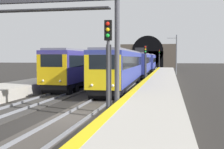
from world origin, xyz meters
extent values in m
plane|color=#282623|center=(0.00, 0.00, 0.00)|extent=(320.00, 320.00, 0.00)
cube|color=#ADA89E|center=(0.00, -3.92, 0.46)|extent=(112.00, 3.51, 0.93)
cube|color=yellow|center=(0.00, -2.42, 0.93)|extent=(112.00, 0.50, 0.01)
cube|color=#423D38|center=(0.00, 0.00, 0.03)|extent=(160.00, 2.77, 0.06)
cube|color=gray|center=(0.00, 0.72, 0.14)|extent=(160.00, 0.07, 0.15)
cube|color=gray|center=(0.00, -0.72, 0.14)|extent=(160.00, 0.07, 0.15)
cube|color=gray|center=(0.00, 3.81, 0.14)|extent=(160.00, 0.07, 0.15)
cube|color=navy|center=(15.10, 0.00, 2.37)|extent=(19.09, 3.17, 2.87)
cube|color=black|center=(15.10, 0.00, 2.85)|extent=(18.33, 3.18, 1.00)
cube|color=slate|center=(15.10, 0.00, 3.90)|extent=(18.51, 2.75, 0.20)
cube|color=black|center=(15.10, 0.00, 0.75)|extent=(18.70, 2.83, 0.49)
cylinder|color=black|center=(6.77, -0.18, 0.44)|extent=(0.94, 2.55, 0.88)
cylinder|color=black|center=(8.57, -0.14, 0.44)|extent=(0.94, 2.55, 0.88)
cylinder|color=black|center=(21.63, 0.14, 0.44)|extent=(0.94, 2.55, 0.88)
cylinder|color=black|center=(23.43, 0.18, 0.44)|extent=(0.94, 2.55, 0.88)
cube|color=yellow|center=(5.55, -0.21, 2.19)|extent=(0.18, 2.64, 2.52)
cube|color=black|center=(5.50, -0.21, 2.94)|extent=(0.08, 1.93, 1.03)
sphere|color=#F2EACC|center=(5.50, -0.97, 1.28)|extent=(0.20, 0.20, 0.20)
sphere|color=#F2EACC|center=(5.47, 0.54, 1.28)|extent=(0.20, 0.20, 0.20)
cube|color=navy|center=(34.69, 0.00, 2.37)|extent=(19.09, 3.17, 2.87)
cube|color=black|center=(34.69, 0.00, 2.83)|extent=(18.33, 3.18, 0.94)
cube|color=slate|center=(34.69, 0.00, 3.90)|extent=(18.51, 2.75, 0.20)
cube|color=black|center=(34.69, 0.00, 0.75)|extent=(18.70, 2.83, 0.49)
cylinder|color=black|center=(26.65, -0.18, 0.44)|extent=(0.94, 2.55, 0.88)
cylinder|color=black|center=(28.45, -0.14, 0.44)|extent=(0.94, 2.55, 0.88)
cylinder|color=black|center=(40.93, 0.14, 0.44)|extent=(0.94, 2.55, 0.88)
cylinder|color=black|center=(42.73, 0.18, 0.44)|extent=(0.94, 2.55, 0.88)
cube|color=navy|center=(54.28, 0.00, 2.37)|extent=(19.09, 3.17, 2.87)
cube|color=black|center=(54.28, 0.00, 2.67)|extent=(18.33, 3.18, 0.98)
cube|color=slate|center=(54.28, 0.00, 3.90)|extent=(18.51, 2.75, 0.20)
cube|color=black|center=(54.28, 0.00, 0.75)|extent=(18.70, 2.83, 0.49)
cylinder|color=black|center=(45.88, -0.19, 0.44)|extent=(0.94, 2.55, 0.88)
cylinder|color=black|center=(47.68, -0.15, 0.44)|extent=(0.94, 2.55, 0.88)
cylinder|color=black|center=(60.87, 0.15, 0.44)|extent=(0.94, 2.55, 0.88)
cylinder|color=black|center=(62.67, 0.19, 0.44)|extent=(0.94, 2.55, 0.88)
cube|color=black|center=(34.69, 0.00, 4.45)|extent=(1.34, 1.68, 0.90)
cube|color=navy|center=(18.22, 4.53, 2.42)|extent=(19.70, 3.29, 2.92)
cube|color=black|center=(18.22, 4.53, 2.94)|extent=(18.92, 3.30, 1.03)
cube|color=slate|center=(18.22, 4.53, 3.98)|extent=(19.10, 2.85, 0.20)
cube|color=black|center=(18.22, 4.53, 0.78)|extent=(19.30, 2.94, 0.51)
cylinder|color=black|center=(9.40, 4.76, 0.46)|extent=(0.98, 2.58, 0.91)
cylinder|color=black|center=(11.20, 4.71, 0.46)|extent=(0.98, 2.58, 0.91)
cylinder|color=black|center=(25.25, 4.35, 0.46)|extent=(0.98, 2.58, 0.91)
cylinder|color=black|center=(27.05, 4.30, 0.46)|extent=(0.98, 2.58, 0.91)
cube|color=#E5B20F|center=(8.37, 4.79, 2.24)|extent=(0.19, 2.67, 2.56)
cube|color=black|center=(8.32, 4.79, 3.00)|extent=(0.09, 1.95, 1.05)
sphere|color=#F2EACC|center=(8.29, 4.02, 1.31)|extent=(0.20, 0.20, 0.20)
sphere|color=#F2EACC|center=(8.33, 5.55, 1.31)|extent=(0.20, 0.20, 0.20)
cube|color=navy|center=(38.48, 4.53, 2.42)|extent=(19.70, 3.29, 2.92)
cube|color=black|center=(38.48, 4.53, 2.80)|extent=(18.92, 3.30, 0.90)
cube|color=slate|center=(38.48, 4.53, 3.98)|extent=(19.10, 2.85, 0.20)
cube|color=black|center=(38.48, 4.53, 0.78)|extent=(19.30, 2.94, 0.51)
cylinder|color=black|center=(29.61, 4.76, 0.46)|extent=(0.98, 2.58, 0.91)
cylinder|color=black|center=(31.41, 4.71, 0.46)|extent=(0.98, 2.58, 0.91)
cylinder|color=black|center=(45.54, 4.35, 0.46)|extent=(0.98, 2.58, 0.91)
cylinder|color=black|center=(47.34, 4.30, 0.46)|extent=(0.98, 2.58, 0.91)
cube|color=navy|center=(58.73, 4.53, 2.42)|extent=(19.70, 3.29, 2.92)
cube|color=black|center=(58.73, 4.53, 2.93)|extent=(18.92, 3.30, 0.90)
cube|color=slate|center=(58.73, 4.53, 3.98)|extent=(19.10, 2.85, 0.20)
cube|color=black|center=(58.73, 4.53, 0.78)|extent=(19.30, 2.94, 0.51)
cylinder|color=black|center=(50.41, 4.75, 0.46)|extent=(0.98, 2.58, 0.91)
cylinder|color=black|center=(52.21, 4.70, 0.46)|extent=(0.98, 2.58, 0.91)
cylinder|color=black|center=(65.26, 4.36, 0.46)|extent=(0.98, 2.58, 0.91)
cylinder|color=black|center=(67.06, 4.32, 0.46)|extent=(0.98, 2.58, 0.91)
cube|color=black|center=(38.48, 4.53, 4.53)|extent=(1.34, 1.70, 0.90)
cylinder|color=#38383D|center=(0.28, -1.74, 2.08)|extent=(0.16, 0.16, 4.15)
cube|color=black|center=(0.28, -1.74, 4.68)|extent=(0.20, 0.38, 1.05)
cube|color=#38383D|center=(0.42, -1.74, 2.08)|extent=(0.04, 0.28, 3.74)
sphere|color=red|center=(0.15, -1.74, 5.00)|extent=(0.20, 0.20, 0.20)
sphere|color=yellow|center=(0.15, -1.74, 4.70)|extent=(0.20, 0.20, 0.20)
sphere|color=green|center=(0.15, -1.74, 4.40)|extent=(0.20, 0.20, 0.20)
cylinder|color=#38383D|center=(24.05, -1.74, 1.89)|extent=(0.16, 0.16, 3.79)
cube|color=black|center=(24.05, -1.74, 4.31)|extent=(0.20, 0.38, 1.05)
cube|color=#38383D|center=(24.19, -1.74, 1.89)|extent=(0.04, 0.28, 3.41)
sphere|color=red|center=(23.92, -1.74, 4.64)|extent=(0.20, 0.20, 0.20)
sphere|color=yellow|center=(23.92, -1.74, 4.34)|extent=(0.20, 0.20, 0.20)
sphere|color=green|center=(23.92, -1.74, 4.04)|extent=(0.20, 0.20, 0.20)
cylinder|color=#38383D|center=(73.67, -1.74, 2.27)|extent=(0.16, 0.16, 4.53)
cube|color=black|center=(73.67, -1.74, 5.06)|extent=(0.20, 0.38, 1.05)
cube|color=#38383D|center=(73.81, -1.74, 2.27)|extent=(0.04, 0.28, 4.08)
sphere|color=red|center=(73.54, -1.74, 5.38)|extent=(0.20, 0.20, 0.20)
sphere|color=yellow|center=(73.54, -1.74, 5.08)|extent=(0.20, 0.20, 0.20)
sphere|color=green|center=(73.54, -1.74, 4.78)|extent=(0.20, 0.20, 0.20)
cylinder|color=#3F3F47|center=(1.65, -1.97, 3.26)|extent=(0.28, 0.28, 6.52)
cube|color=#2D2D33|center=(1.65, 2.27, 6.07)|extent=(0.70, 7.62, 0.08)
cube|color=#51473D|center=(82.67, 2.27, 3.80)|extent=(2.63, 17.88, 7.59)
cube|color=black|center=(81.31, 2.27, 2.66)|extent=(0.12, 10.01, 5.32)
cylinder|color=black|center=(81.31, 2.27, 5.32)|extent=(0.12, 10.01, 10.01)
cylinder|color=#595B60|center=(42.34, -6.07, 3.76)|extent=(0.22, 0.22, 7.53)
cylinder|color=#595B60|center=(42.34, -5.18, 6.93)|extent=(0.08, 1.80, 0.08)
camera|label=1|loc=(-14.92, -4.93, 3.26)|focal=47.53mm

